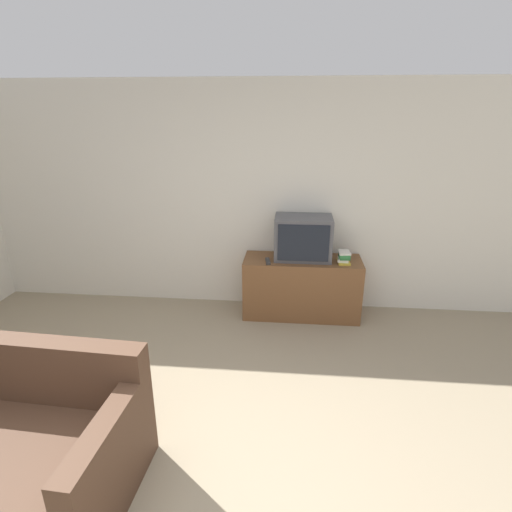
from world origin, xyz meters
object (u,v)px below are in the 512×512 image
book_stack (344,257)px  television (303,238)px  remote_on_stand (268,261)px  tv_stand (301,287)px

book_stack → television: bearing=167.1°
television → remote_on_stand: size_ratio=3.51×
book_stack → tv_stand: bearing=171.9°
tv_stand → television: (-0.01, 0.04, 0.59)m
book_stack → remote_on_stand: size_ratio=1.17×
remote_on_stand → television: bearing=23.7°
book_stack → remote_on_stand: (-0.83, -0.06, -0.06)m
tv_stand → remote_on_stand: remote_on_stand is taller
tv_stand → book_stack: bearing=-8.1°
tv_stand → book_stack: size_ratio=6.29×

